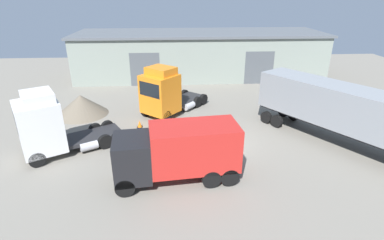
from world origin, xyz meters
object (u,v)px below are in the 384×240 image
object	(u,v)px
box_truck_black	(178,150)
traffic_cone	(140,124)
container_trailer_green	(343,108)
tractor_unit_white	(48,126)
tractor_unit_orange	(164,93)
gravel_pile	(81,105)

from	to	relation	value
box_truck_black	traffic_cone	bearing A→B (deg)	-74.27
container_trailer_green	tractor_unit_white	size ratio (longest dim) A/B	1.74
tractor_unit_orange	traffic_cone	bearing A→B (deg)	1.53
tractor_unit_white	box_truck_black	bearing A→B (deg)	128.18
tractor_unit_orange	traffic_cone	size ratio (longest dim) A/B	11.54
tractor_unit_white	traffic_cone	distance (m)	6.61
tractor_unit_orange	traffic_cone	xyz separation A→B (m)	(-1.88, -2.31, -1.70)
box_truck_black	container_trailer_green	bearing A→B (deg)	-167.90
box_truck_black	traffic_cone	world-z (taller)	box_truck_black
tractor_unit_white	gravel_pile	size ratio (longest dim) A/B	1.52
gravel_pile	tractor_unit_white	bearing A→B (deg)	-90.27
container_trailer_green	traffic_cone	size ratio (longest dim) A/B	20.69
tractor_unit_orange	traffic_cone	distance (m)	3.43
tractor_unit_orange	gravel_pile	world-z (taller)	tractor_unit_orange
container_trailer_green	traffic_cone	bearing A→B (deg)	-138.23
tractor_unit_white	traffic_cone	world-z (taller)	tractor_unit_white
tractor_unit_white	traffic_cone	size ratio (longest dim) A/B	11.88
box_truck_black	tractor_unit_white	world-z (taller)	tractor_unit_white
tractor_unit_orange	container_trailer_green	xyz separation A→B (m)	(11.85, -5.74, 0.60)
tractor_unit_orange	gravel_pile	distance (m)	7.10
gravel_pile	traffic_cone	xyz separation A→B (m)	(5.10, -2.99, -0.60)
box_truck_black	tractor_unit_orange	bearing A→B (deg)	-90.39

